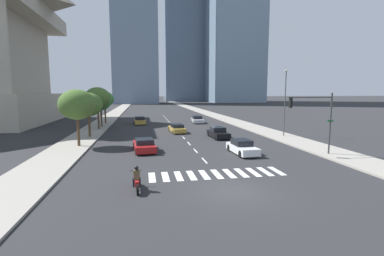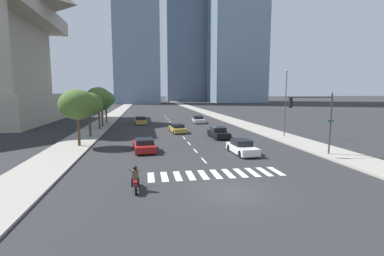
% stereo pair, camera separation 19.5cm
% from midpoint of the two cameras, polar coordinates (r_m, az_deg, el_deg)
% --- Properties ---
extents(ground_plane, '(800.00, 800.00, 0.00)m').
position_cam_midpoint_polar(ground_plane, '(16.71, 7.94, -12.66)').
color(ground_plane, '#28282B').
extents(sidewalk_east, '(4.00, 260.00, 0.15)m').
position_cam_midpoint_polar(sidewalk_east, '(48.50, 11.06, 0.49)').
color(sidewalk_east, gray).
rests_on(sidewalk_east, ground).
extents(sidewalk_west, '(4.00, 260.00, 0.15)m').
position_cam_midpoint_polar(sidewalk_west, '(45.90, -19.38, -0.17)').
color(sidewalk_west, gray).
rests_on(sidewalk_west, ground).
extents(crosswalk_near, '(9.45, 2.27, 0.01)m').
position_cam_midpoint_polar(crosswalk_near, '(19.92, 4.79, -9.31)').
color(crosswalk_near, silver).
rests_on(crosswalk_near, ground).
extents(lane_divider_center, '(0.14, 50.00, 0.01)m').
position_cam_midpoint_polar(lane_divider_center, '(47.05, -3.93, 0.31)').
color(lane_divider_center, silver).
rests_on(lane_divider_center, ground).
extents(motorcycle_lead, '(0.70, 2.24, 1.49)m').
position_cam_midpoint_polar(motorcycle_lead, '(16.90, -11.54, -10.44)').
color(motorcycle_lead, black).
rests_on(motorcycle_lead, ground).
extents(sedan_red_0, '(2.29, 4.75, 1.24)m').
position_cam_midpoint_polar(sedan_red_0, '(27.70, -9.91, -3.46)').
color(sedan_red_0, maroon).
rests_on(sedan_red_0, ground).
extents(sedan_black_1, '(1.97, 4.60, 1.35)m').
position_cam_midpoint_polar(sedan_black_1, '(35.34, 5.19, -1.01)').
color(sedan_black_1, black).
rests_on(sedan_black_1, ground).
extents(sedan_gold_2, '(2.13, 4.79, 1.20)m').
position_cam_midpoint_polar(sedan_gold_2, '(39.99, -3.23, -0.11)').
color(sedan_gold_2, '#B28E38').
rests_on(sedan_gold_2, ground).
extents(sedan_white_3, '(1.92, 4.33, 1.31)m').
position_cam_midpoint_polar(sedan_white_3, '(26.48, 9.99, -3.91)').
color(sedan_white_3, silver).
rests_on(sedan_white_3, ground).
extents(sedan_gold_4, '(2.23, 4.77, 1.35)m').
position_cam_midpoint_polar(sedan_gold_4, '(51.44, -10.72, 1.49)').
color(sedan_gold_4, '#B28E38').
rests_on(sedan_gold_4, ground).
extents(sedan_silver_5, '(2.04, 4.82, 1.27)m').
position_cam_midpoint_polar(sedan_silver_5, '(52.48, 0.97, 1.69)').
color(sedan_silver_5, '#B7BABF').
rests_on(sedan_silver_5, ground).
extents(traffic_signal_near, '(4.50, 0.28, 5.50)m').
position_cam_midpoint_polar(traffic_signal_near, '(26.96, 23.53, 2.94)').
color(traffic_signal_near, '#333335').
rests_on(traffic_signal_near, sidewalk_east).
extents(street_lamp_east, '(0.50, 0.24, 8.31)m').
position_cam_midpoint_polar(street_lamp_east, '(37.39, 18.30, 5.72)').
color(street_lamp_east, '#3F3F42').
rests_on(street_lamp_east, sidewalk_east).
extents(street_tree_nearest, '(3.66, 3.66, 5.85)m').
position_cam_midpoint_polar(street_tree_nearest, '(31.14, -22.56, 4.41)').
color(street_tree_nearest, '#4C3823').
rests_on(street_tree_nearest, sidewalk_west).
extents(street_tree_second, '(3.48, 3.48, 5.53)m').
position_cam_midpoint_polar(street_tree_second, '(37.20, -20.50, 4.51)').
color(street_tree_second, '#4C3823').
rests_on(street_tree_second, sidewalk_west).
extents(street_tree_third, '(3.79, 3.79, 6.32)m').
position_cam_midpoint_polar(street_tree_third, '(44.52, -18.81, 5.80)').
color(street_tree_third, '#4C3823').
rests_on(street_tree_third, sidewalk_west).
extents(street_tree_fourth, '(3.01, 3.01, 5.20)m').
position_cam_midpoint_polar(street_tree_fourth, '(47.68, -18.20, 4.94)').
color(street_tree_fourth, '#4C3823').
rests_on(street_tree_fourth, sidewalk_west).
extents(street_tree_fifth, '(3.23, 3.23, 5.72)m').
position_cam_midpoint_polar(street_tree_fifth, '(52.55, -17.46, 5.61)').
color(street_tree_fifth, '#4C3823').
rests_on(street_tree_fifth, sidewalk_west).
extents(office_tower_center_skyline, '(25.10, 22.34, 135.44)m').
position_cam_midpoint_polar(office_tower_center_skyline, '(194.93, -1.81, 23.93)').
color(office_tower_center_skyline, slate).
rests_on(office_tower_center_skyline, ground).
extents(office_tower_right_skyline, '(29.47, 25.44, 87.15)m').
position_cam_midpoint_polar(office_tower_right_skyline, '(172.43, 8.81, 19.69)').
color(office_tower_right_skyline, '#7A93A8').
rests_on(office_tower_right_skyline, ground).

